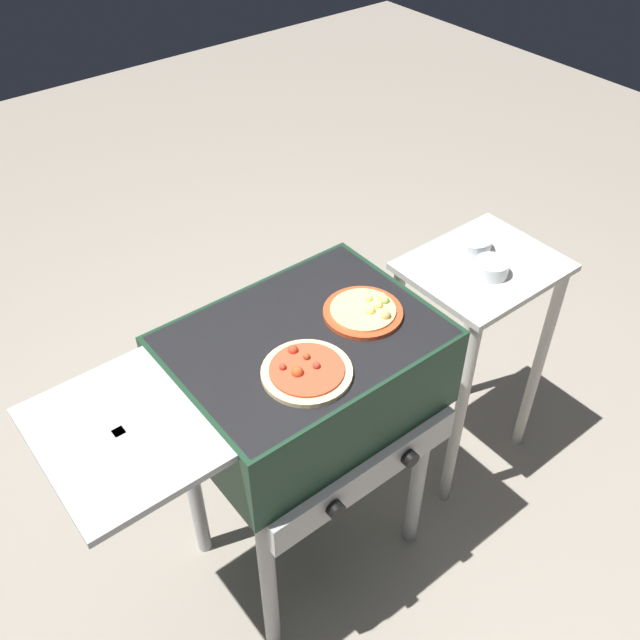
# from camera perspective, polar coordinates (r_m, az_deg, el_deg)

# --- Properties ---
(ground_plane) EXTENTS (8.00, 8.00, 0.00)m
(ground_plane) POSITION_cam_1_polar(r_m,az_deg,el_deg) (2.37, -1.00, -17.57)
(ground_plane) COLOR gray
(grill) EXTENTS (0.96, 0.53, 0.90)m
(grill) POSITION_cam_1_polar(r_m,az_deg,el_deg) (1.76, -1.56, -4.96)
(grill) COLOR #193823
(grill) RESTS_ON ground_plane
(pizza_pepperoni) EXTENTS (0.21, 0.21, 0.04)m
(pizza_pepperoni) POSITION_cam_1_polar(r_m,az_deg,el_deg) (1.56, -1.13, -4.18)
(pizza_pepperoni) COLOR beige
(pizza_pepperoni) RESTS_ON grill
(pizza_cheese) EXTENTS (0.20, 0.20, 0.04)m
(pizza_cheese) POSITION_cam_1_polar(r_m,az_deg,el_deg) (1.72, 3.67, 0.74)
(pizza_cheese) COLOR #C64723
(pizza_cheese) RESTS_ON grill
(prep_table) EXTENTS (0.44, 0.36, 0.81)m
(prep_table) POSITION_cam_1_polar(r_m,az_deg,el_deg) (2.24, 12.34, -0.41)
(prep_table) COLOR beige
(prep_table) RESTS_ON ground_plane
(topping_bowl_near) EXTENTS (0.12, 0.12, 0.04)m
(topping_bowl_near) POSITION_cam_1_polar(r_m,az_deg,el_deg) (2.14, 12.28, 6.09)
(topping_bowl_near) COLOR silver
(topping_bowl_near) RESTS_ON prep_table
(topping_bowl_far) EXTENTS (0.10, 0.10, 0.04)m
(topping_bowl_far) POSITION_cam_1_polar(r_m,az_deg,el_deg) (2.05, 13.81, 4.11)
(topping_bowl_far) COLOR silver
(topping_bowl_far) RESTS_ON prep_table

